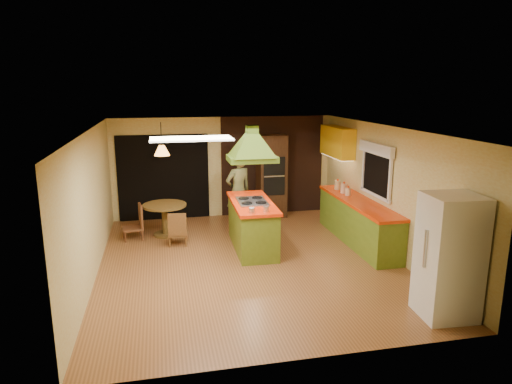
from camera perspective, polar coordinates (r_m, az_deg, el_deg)
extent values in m
plane|color=#945B30|center=(8.73, -0.85, -8.66)|extent=(6.50, 6.50, 0.00)
plane|color=beige|center=(11.49, -4.02, 3.12)|extent=(5.50, 0.00, 5.50)
plane|color=beige|center=(5.35, 5.94, -8.84)|extent=(5.50, 0.00, 5.50)
plane|color=beige|center=(8.29, -19.88, -1.58)|extent=(0.00, 6.50, 6.50)
plane|color=beige|center=(9.27, 16.05, 0.20)|extent=(0.00, 6.50, 6.50)
plane|color=silver|center=(8.14, -0.91, 7.90)|extent=(6.50, 6.50, 0.00)
cube|color=#381E14|center=(11.71, 2.08, 3.33)|extent=(2.64, 0.03, 2.50)
cube|color=black|center=(11.40, -11.47, 1.79)|extent=(2.20, 0.03, 2.10)
cube|color=olive|center=(9.86, 12.58, -3.76)|extent=(0.58, 3.00, 0.86)
cube|color=#E53807|center=(9.74, 12.72, -1.17)|extent=(0.62, 3.05, 0.06)
cube|color=yellow|center=(11.04, 10.12, 6.21)|extent=(0.34, 1.40, 0.70)
cube|color=black|center=(9.54, 14.89, 2.47)|extent=(0.03, 1.16, 0.96)
cube|color=white|center=(9.45, 14.78, 5.27)|extent=(0.10, 1.35, 0.22)
cube|color=white|center=(6.82, -8.11, 6.62)|extent=(1.20, 0.60, 0.03)
cube|color=olive|center=(9.28, -0.48, -4.32)|extent=(0.77, 1.90, 0.92)
cube|color=#F73008|center=(9.14, -0.48, -1.39)|extent=(0.84, 1.99, 0.06)
cube|color=silver|center=(9.13, -0.48, -1.16)|extent=(0.59, 0.84, 0.02)
cube|color=#567C1F|center=(8.96, -0.49, 4.19)|extent=(0.94, 0.68, 0.11)
pyramid|color=#567C1F|center=(8.89, -0.50, 7.38)|extent=(0.94, 0.68, 0.45)
cube|color=#567C1F|center=(8.89, -0.50, 7.88)|extent=(0.22, 0.22, 0.14)
imported|color=brown|center=(10.42, -2.22, 0.09)|extent=(0.77, 0.65, 1.78)
cube|color=white|center=(7.03, 22.99, -7.47)|extent=(0.78, 0.74, 1.79)
cube|color=#3F2614|center=(11.46, 1.93, 2.02)|extent=(0.70, 0.60, 2.07)
cube|color=black|center=(11.11, 2.31, 3.24)|extent=(0.53, 0.03, 0.45)
cube|color=black|center=(11.21, 2.29, 0.72)|extent=(0.53, 0.03, 0.45)
cylinder|color=brown|center=(10.19, -11.37, -1.63)|extent=(0.95, 0.95, 0.05)
cylinder|color=brown|center=(10.28, -11.28, -3.43)|extent=(0.14, 0.14, 0.67)
cylinder|color=brown|center=(10.37, -11.20, -5.19)|extent=(0.53, 0.53, 0.05)
cone|color=#FF9E3F|center=(9.95, -11.68, 5.11)|extent=(0.42, 0.42, 0.22)
cylinder|color=beige|center=(10.63, 10.17, 0.86)|extent=(0.15, 0.15, 0.20)
cylinder|color=beige|center=(10.30, 10.92, 0.47)|extent=(0.16, 0.16, 0.21)
cylinder|color=#F5E8C5|center=(10.09, 11.43, 0.05)|extent=(0.14, 0.14, 0.16)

